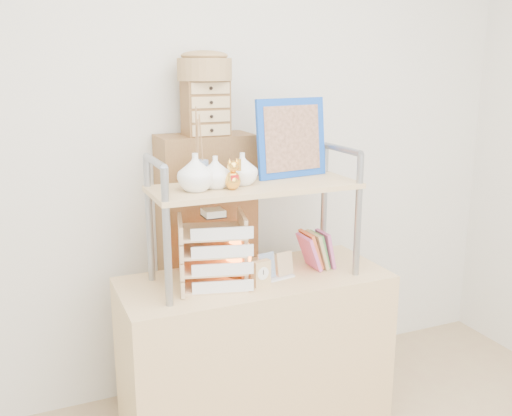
{
  "coord_description": "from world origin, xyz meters",
  "views": [
    {
      "loc": [
        -0.94,
        -1.0,
        1.67
      ],
      "look_at": [
        0.0,
        1.2,
        1.07
      ],
      "focal_mm": 40.0,
      "sensor_mm": 36.0,
      "label": 1
    }
  ],
  "objects": [
    {
      "name": "woven_basket",
      "position": [
        -0.1,
        1.55,
        1.65
      ],
      "size": [
        0.25,
        0.25,
        0.1
      ],
      "primitive_type": "cylinder",
      "color": "olive",
      "rests_on": "drawer_chest"
    },
    {
      "name": "postcard_stand",
      "position": [
        0.08,
        1.14,
        0.79
      ],
      "size": [
        0.18,
        0.08,
        0.12
      ],
      "color": "white",
      "rests_on": "desk"
    },
    {
      "name": "drawer_chest",
      "position": [
        -0.1,
        1.55,
        1.48
      ],
      "size": [
        0.2,
        0.16,
        0.25
      ],
      "color": "brown",
      "rests_on": "cabinet"
    },
    {
      "name": "cabinet",
      "position": [
        -0.1,
        1.57,
        0.68
      ],
      "size": [
        0.45,
        0.24,
        1.35
      ],
      "primitive_type": "cube",
      "rotation": [
        0.0,
        0.0,
        0.01
      ],
      "color": "brown",
      "rests_on": "ground"
    },
    {
      "name": "desk_clock",
      "position": [
        -0.01,
        1.1,
        0.81
      ],
      "size": [
        0.08,
        0.05,
        0.11
      ],
      "color": "tan",
      "rests_on": "desk"
    },
    {
      "name": "letter_tray",
      "position": [
        -0.2,
        1.19,
        0.88
      ],
      "size": [
        0.33,
        0.32,
        0.34
      ],
      "color": "tan",
      "rests_on": "desk"
    },
    {
      "name": "desk",
      "position": [
        0.0,
        1.2,
        0.38
      ],
      "size": [
        1.2,
        0.5,
        0.75
      ],
      "primitive_type": "cube",
      "color": "tan",
      "rests_on": "ground"
    },
    {
      "name": "hutch",
      "position": [
        -0.02,
        1.21,
        1.18
      ],
      "size": [
        0.9,
        0.34,
        0.78
      ],
      "color": "gray",
      "rests_on": "desk"
    },
    {
      "name": "room_shell",
      "position": [
        0.0,
        0.39,
        1.69
      ],
      "size": [
        3.42,
        3.41,
        2.61
      ],
      "color": "silver",
      "rests_on": "ground"
    },
    {
      "name": "salt_lamp",
      "position": [
        -0.07,
        1.23,
        0.85
      ],
      "size": [
        0.13,
        0.12,
        0.2
      ],
      "color": "brown",
      "rests_on": "desk"
    }
  ]
}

